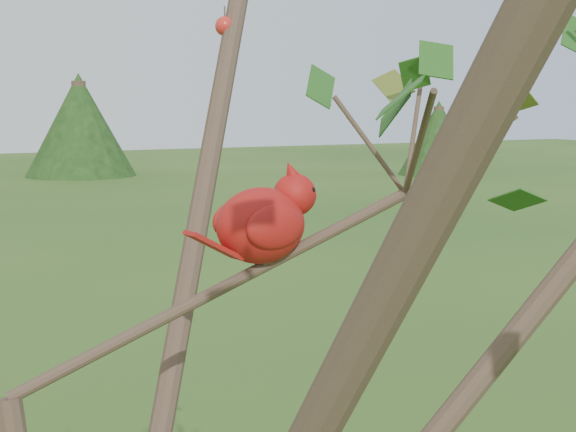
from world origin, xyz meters
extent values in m
sphere|color=red|center=(0.49, 0.60, 2.49)|extent=(0.04, 0.04, 0.04)
sphere|color=red|center=(0.62, 0.04, 2.16)|extent=(0.04, 0.04, 0.04)
ellipsoid|color=#AF1C0F|center=(0.31, 0.07, 2.16)|extent=(0.16, 0.13, 0.11)
sphere|color=#AF1C0F|center=(0.37, 0.08, 2.20)|extent=(0.07, 0.07, 0.06)
cone|color=#AF1C0F|center=(0.37, 0.08, 2.24)|extent=(0.05, 0.04, 0.05)
cone|color=#D85914|center=(0.40, 0.09, 2.20)|extent=(0.03, 0.03, 0.02)
ellipsoid|color=black|center=(0.39, 0.08, 2.20)|extent=(0.02, 0.04, 0.03)
cube|color=#AF1C0F|center=(0.23, 0.06, 2.14)|extent=(0.09, 0.05, 0.05)
ellipsoid|color=#AF1C0F|center=(0.30, 0.11, 2.17)|extent=(0.10, 0.05, 0.06)
ellipsoid|color=#AF1C0F|center=(0.31, 0.03, 2.17)|extent=(0.10, 0.05, 0.06)
cylinder|color=#3F2C22|center=(6.81, 26.50, 1.48)|extent=(0.44, 0.44, 2.96)
cone|color=black|center=(6.81, 26.50, 1.61)|extent=(3.46, 3.46, 3.21)
cylinder|color=#3F2C22|center=(17.03, 21.62, 1.09)|extent=(0.33, 0.33, 2.17)
cone|color=black|center=(17.03, 21.62, 1.18)|extent=(2.54, 2.54, 2.36)
camera|label=1|loc=(-0.24, -1.07, 2.34)|focal=55.00mm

